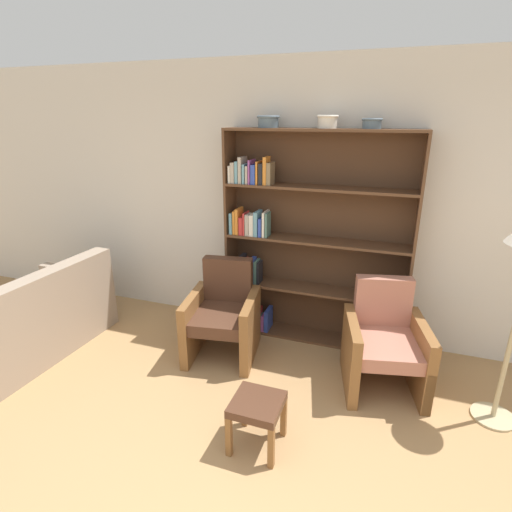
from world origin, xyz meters
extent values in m
cube|color=silver|center=(0.00, 2.66, 1.38)|extent=(12.00, 0.06, 2.75)
cube|color=brown|center=(-0.96, 2.47, 1.06)|extent=(0.02, 0.30, 2.11)
cube|color=brown|center=(0.83, 2.47, 1.06)|extent=(0.02, 0.30, 2.11)
cube|color=brown|center=(-0.06, 2.47, 2.10)|extent=(1.76, 0.30, 0.03)
cube|color=brown|center=(-0.06, 2.47, 0.01)|extent=(1.76, 0.30, 0.03)
cube|color=#492F1E|center=(-0.06, 2.62, 1.06)|extent=(1.76, 0.01, 2.11)
cube|color=#334CB2|center=(-0.91, 2.41, 0.14)|extent=(0.03, 0.13, 0.24)
cube|color=#B2A899|center=(-0.88, 2.42, 0.15)|extent=(0.02, 0.15, 0.25)
cube|color=#388C47|center=(-0.86, 2.40, 0.13)|extent=(0.02, 0.12, 0.20)
cube|color=red|center=(-0.82, 2.42, 0.12)|extent=(0.04, 0.15, 0.19)
cube|color=#4C756B|center=(-0.77, 2.42, 0.13)|extent=(0.04, 0.15, 0.20)
cube|color=black|center=(-0.74, 2.42, 0.14)|extent=(0.02, 0.15, 0.22)
cube|color=#7F6B4C|center=(-0.71, 2.41, 0.11)|extent=(0.03, 0.13, 0.16)
cube|color=#994C99|center=(-0.67, 2.42, 0.13)|extent=(0.03, 0.15, 0.21)
cube|color=red|center=(-0.63, 2.42, 0.14)|extent=(0.04, 0.16, 0.23)
cube|color=#4C756B|center=(-0.60, 2.40, 0.11)|extent=(0.02, 0.12, 0.17)
cube|color=#994C99|center=(-0.57, 2.41, 0.11)|extent=(0.03, 0.13, 0.18)
cube|color=#334CB2|center=(-0.53, 2.44, 0.14)|extent=(0.04, 0.19, 0.24)
cube|color=brown|center=(-0.06, 2.47, 0.55)|extent=(1.76, 0.30, 0.02)
cube|color=#4C756B|center=(-0.91, 2.42, 0.67)|extent=(0.03, 0.17, 0.21)
cube|color=#7F6B4C|center=(-0.87, 2.42, 0.66)|extent=(0.04, 0.16, 0.20)
cube|color=black|center=(-0.82, 2.43, 0.70)|extent=(0.04, 0.18, 0.27)
cube|color=red|center=(-0.78, 2.43, 0.68)|extent=(0.03, 0.17, 0.24)
cube|color=#669EB2|center=(-0.74, 2.42, 0.68)|extent=(0.04, 0.16, 0.23)
cube|color=#334CB2|center=(-0.69, 2.41, 0.70)|extent=(0.04, 0.13, 0.27)
cube|color=#4C756B|center=(-0.65, 2.42, 0.69)|extent=(0.03, 0.15, 0.24)
cube|color=black|center=(-0.62, 2.41, 0.68)|extent=(0.02, 0.14, 0.23)
cube|color=brown|center=(-0.06, 2.47, 1.07)|extent=(1.76, 0.30, 0.02)
cube|color=#669EB2|center=(-0.91, 2.41, 1.19)|extent=(0.03, 0.14, 0.22)
cube|color=orange|center=(-0.87, 2.43, 1.20)|extent=(0.02, 0.18, 0.24)
cube|color=orange|center=(-0.84, 2.43, 1.21)|extent=(0.03, 0.17, 0.26)
cube|color=red|center=(-0.80, 2.44, 1.17)|extent=(0.04, 0.20, 0.18)
cube|color=red|center=(-0.77, 2.42, 1.19)|extent=(0.02, 0.15, 0.23)
cube|color=#B2A899|center=(-0.74, 2.41, 1.19)|extent=(0.04, 0.13, 0.21)
cube|color=white|center=(-0.69, 2.42, 1.19)|extent=(0.04, 0.16, 0.21)
cube|color=#669EB2|center=(-0.64, 2.43, 1.20)|extent=(0.04, 0.18, 0.24)
cube|color=#334CB2|center=(-0.60, 2.43, 1.17)|extent=(0.03, 0.17, 0.18)
cube|color=white|center=(-0.56, 2.43, 1.21)|extent=(0.02, 0.19, 0.25)
cube|color=#4C756B|center=(-0.53, 2.41, 1.20)|extent=(0.02, 0.13, 0.24)
cube|color=brown|center=(-0.06, 2.47, 1.58)|extent=(1.76, 0.30, 0.02)
cube|color=white|center=(-0.91, 2.44, 1.68)|extent=(0.02, 0.19, 0.17)
cube|color=#B2A899|center=(-0.88, 2.42, 1.70)|extent=(0.04, 0.16, 0.20)
cube|color=#669EB2|center=(-0.84, 2.41, 1.70)|extent=(0.03, 0.13, 0.21)
cube|color=#B2A899|center=(-0.80, 2.43, 1.72)|extent=(0.03, 0.17, 0.25)
cube|color=#669EB2|center=(-0.77, 2.41, 1.69)|extent=(0.02, 0.14, 0.19)
cube|color=#B2A899|center=(-0.74, 2.44, 1.68)|extent=(0.02, 0.19, 0.17)
cube|color=#994C99|center=(-0.71, 2.43, 1.71)|extent=(0.02, 0.17, 0.23)
cube|color=#334CB2|center=(-0.67, 2.44, 1.69)|extent=(0.04, 0.20, 0.18)
cube|color=orange|center=(-0.63, 2.43, 1.70)|extent=(0.02, 0.17, 0.21)
cube|color=black|center=(-0.60, 2.42, 1.70)|extent=(0.04, 0.16, 0.20)
cube|color=orange|center=(-0.55, 2.41, 1.73)|extent=(0.03, 0.14, 0.26)
cube|color=#7F6B4C|center=(-0.51, 2.42, 1.70)|extent=(0.04, 0.16, 0.21)
cylinder|color=slate|center=(-0.56, 2.47, 2.16)|extent=(0.19, 0.19, 0.10)
torus|color=slate|center=(-0.56, 2.47, 2.21)|extent=(0.21, 0.21, 0.02)
cylinder|color=silver|center=(-0.01, 2.47, 2.17)|extent=(0.17, 0.17, 0.11)
torus|color=silver|center=(-0.01, 2.47, 2.21)|extent=(0.19, 0.19, 0.02)
cylinder|color=slate|center=(0.37, 2.47, 2.15)|extent=(0.16, 0.16, 0.08)
torus|color=slate|center=(0.37, 2.47, 2.19)|extent=(0.18, 0.18, 0.02)
cube|color=gray|center=(-2.70, 1.25, 0.22)|extent=(1.01, 1.68, 0.44)
cube|color=gray|center=(-2.31, 1.24, 0.66)|extent=(0.23, 1.66, 0.44)
cube|color=gray|center=(-2.68, 2.02, 0.30)|extent=(0.96, 0.15, 0.60)
cube|color=#5B4C75|center=(-2.45, 1.01, 0.62)|extent=(0.18, 0.36, 0.37)
cube|color=#4C6B4C|center=(-2.44, 1.48, 0.62)|extent=(0.18, 0.36, 0.37)
cube|color=brown|center=(-0.48, 1.60, 0.19)|extent=(0.08, 0.08, 0.38)
cube|color=brown|center=(-1.04, 1.51, 0.19)|extent=(0.08, 0.08, 0.38)
cube|color=brown|center=(-0.58, 2.21, 0.19)|extent=(0.08, 0.08, 0.38)
cube|color=brown|center=(-1.14, 2.11, 0.19)|extent=(0.08, 0.08, 0.38)
cube|color=#4C2D1E|center=(-0.81, 1.86, 0.41)|extent=(0.58, 0.71, 0.12)
cube|color=#4C2D1E|center=(-0.86, 2.13, 0.67)|extent=(0.49, 0.20, 0.47)
cube|color=brown|center=(-0.53, 1.90, 0.31)|extent=(0.19, 0.68, 0.62)
cube|color=brown|center=(-1.09, 1.81, 0.31)|extent=(0.19, 0.68, 0.62)
cube|color=brown|center=(1.03, 1.63, 0.19)|extent=(0.08, 0.08, 0.38)
cube|color=brown|center=(0.48, 1.50, 0.19)|extent=(0.08, 0.08, 0.38)
cube|color=brown|center=(0.89, 2.22, 0.19)|extent=(0.08, 0.08, 0.38)
cube|color=brown|center=(0.34, 2.09, 0.19)|extent=(0.08, 0.08, 0.38)
cube|color=#B2705B|center=(0.68, 1.86, 0.41)|extent=(0.61, 0.73, 0.12)
cube|color=#B2705B|center=(0.62, 2.13, 0.67)|extent=(0.49, 0.22, 0.47)
cube|color=brown|center=(0.96, 1.92, 0.31)|extent=(0.23, 0.68, 0.62)
cube|color=brown|center=(0.41, 1.80, 0.31)|extent=(0.23, 0.68, 0.62)
cylinder|color=tan|center=(1.53, 1.75, 0.01)|extent=(0.32, 0.32, 0.02)
cylinder|color=tan|center=(1.53, 1.75, 0.71)|extent=(0.04, 0.04, 1.39)
cube|color=brown|center=(-0.26, 1.04, 0.16)|extent=(0.04, 0.04, 0.32)
cube|color=brown|center=(0.04, 1.04, 0.16)|extent=(0.04, 0.04, 0.32)
cube|color=brown|center=(-0.26, 0.74, 0.16)|extent=(0.04, 0.04, 0.32)
cube|color=brown|center=(0.04, 0.74, 0.16)|extent=(0.04, 0.04, 0.32)
cube|color=#4C2D1E|center=(-0.11, 0.89, 0.35)|extent=(0.34, 0.34, 0.06)
camera|label=1|loc=(0.63, -1.23, 2.22)|focal=28.00mm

